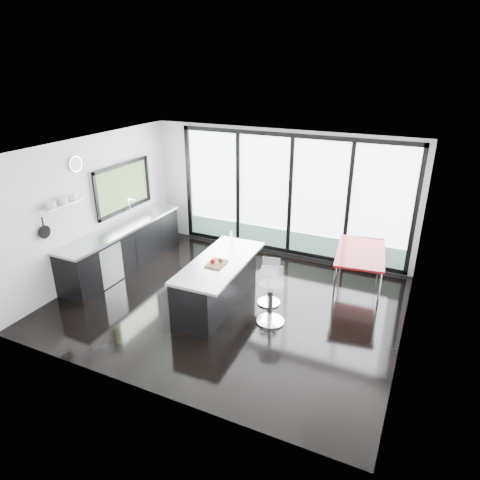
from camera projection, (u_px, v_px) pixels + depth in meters
The scene contains 11 objects.
floor at pixel (228, 302), 7.87m from camera, with size 6.00×5.00×0.00m, color black.
ceiling at pixel (226, 150), 6.77m from camera, with size 6.00×5.00×0.00m, color white.
wall_back at pixel (289, 201), 9.32m from camera, with size 6.00×0.09×2.80m.
wall_front at pixel (136, 301), 5.24m from camera, with size 6.00×0.00×2.80m, color silver.
wall_left at pixel (102, 197), 8.64m from camera, with size 0.26×5.00×2.80m.
wall_right at pixel (413, 265), 6.15m from camera, with size 0.00×5.00×2.80m, color silver.
counter_cabinets at pixel (124, 247), 9.06m from camera, with size 0.69×3.24×1.36m.
island at pixel (217, 282), 7.67m from camera, with size 0.97×2.17×1.14m.
bar_stool_near at pixel (271, 303), 7.13m from camera, with size 0.48×0.48×0.76m, color silver.
bar_stool_far at pixel (269, 287), 7.72m from camera, with size 0.42×0.42×0.66m, color silver.
red_table at pixel (358, 271), 8.15m from camera, with size 0.86×1.51×0.81m, color maroon.
Camera 1 is at (3.08, -6.06, 4.13)m, focal length 32.00 mm.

